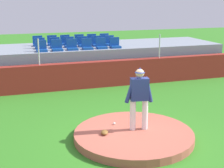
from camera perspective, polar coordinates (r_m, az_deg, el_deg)
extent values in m
plane|color=#30781F|center=(9.56, 3.77, -9.49)|extent=(60.00, 60.00, 0.00)
cylinder|color=#AE5845|center=(9.51, 3.79, -8.89)|extent=(3.42, 3.42, 0.22)
cylinder|color=white|center=(9.46, 3.64, -5.41)|extent=(0.17, 0.17, 0.89)
cylinder|color=white|center=(9.54, 5.75, -5.28)|extent=(0.17, 0.17, 0.89)
cube|color=navy|center=(9.26, 4.80, -0.90)|extent=(0.54, 0.34, 0.64)
cylinder|color=navy|center=(9.21, 3.19, -1.19)|extent=(0.33, 0.16, 0.72)
cylinder|color=navy|center=(9.33, 6.37, -1.05)|extent=(0.29, 0.16, 0.73)
sphere|color=tan|center=(9.14, 4.86, 1.89)|extent=(0.25, 0.25, 0.25)
cone|color=navy|center=(9.13, 4.87, 2.42)|extent=(0.32, 0.32, 0.14)
sphere|color=white|center=(9.93, 0.39, -6.89)|extent=(0.07, 0.07, 0.07)
ellipsoid|color=brown|center=(9.27, -1.31, -8.41)|extent=(0.28, 0.35, 0.11)
cube|color=maroon|center=(14.63, -4.52, 1.56)|extent=(15.68, 0.40, 1.17)
cylinder|color=silver|center=(14.10, -12.64, 5.47)|extent=(0.06, 0.06, 1.11)
cylinder|color=silver|center=(15.60, 8.27, 6.55)|extent=(0.06, 0.06, 1.11)
cube|color=gray|center=(16.86, -6.42, 3.97)|extent=(15.03, 3.49, 1.57)
cube|color=navy|center=(15.17, -12.11, 5.72)|extent=(0.48, 0.44, 0.10)
cube|color=navy|center=(15.31, -12.23, 6.74)|extent=(0.48, 0.08, 0.40)
cube|color=navy|center=(15.27, -9.47, 5.90)|extent=(0.48, 0.44, 0.10)
cube|color=navy|center=(15.41, -9.61, 6.92)|extent=(0.48, 0.08, 0.40)
cube|color=navy|center=(15.39, -6.89, 6.07)|extent=(0.48, 0.44, 0.10)
cube|color=navy|center=(15.53, -7.05, 7.07)|extent=(0.48, 0.08, 0.40)
cube|color=navy|center=(15.53, -4.27, 6.21)|extent=(0.48, 0.44, 0.10)
cube|color=navy|center=(15.67, -4.44, 7.21)|extent=(0.48, 0.08, 0.40)
cube|color=navy|center=(15.73, -1.80, 6.35)|extent=(0.48, 0.44, 0.10)
cube|color=navy|center=(15.87, -1.99, 7.34)|extent=(0.48, 0.08, 0.40)
cube|color=navy|center=(15.93, 0.60, 6.47)|extent=(0.48, 0.44, 0.10)
cube|color=navy|center=(16.06, 0.40, 7.44)|extent=(0.48, 0.08, 0.40)
cube|color=navy|center=(16.07, -12.36, 6.20)|extent=(0.48, 0.44, 0.10)
cube|color=navy|center=(16.21, -12.47, 7.16)|extent=(0.48, 0.08, 0.40)
cube|color=navy|center=(16.17, -9.82, 6.38)|extent=(0.48, 0.44, 0.10)
cube|color=navy|center=(16.31, -9.95, 7.33)|extent=(0.48, 0.08, 0.40)
cube|color=navy|center=(16.28, -7.36, 6.53)|extent=(0.48, 0.44, 0.10)
cube|color=navy|center=(16.42, -7.51, 7.47)|extent=(0.48, 0.08, 0.40)
cube|color=navy|center=(16.39, -5.00, 6.65)|extent=(0.48, 0.44, 0.10)
cube|color=navy|center=(16.53, -5.16, 7.59)|extent=(0.48, 0.08, 0.40)
cube|color=navy|center=(16.57, -2.55, 6.78)|extent=(0.48, 0.44, 0.10)
cube|color=navy|center=(16.71, -2.72, 7.71)|extent=(0.48, 0.08, 0.40)
cube|color=navy|center=(16.75, -0.32, 6.88)|extent=(0.48, 0.44, 0.10)
cube|color=navy|center=(16.89, -0.51, 7.80)|extent=(0.48, 0.08, 0.40)
cube|color=navy|center=(16.98, -12.73, 6.63)|extent=(0.48, 0.44, 0.10)
cube|color=navy|center=(17.13, -12.84, 7.53)|extent=(0.48, 0.08, 0.40)
cube|color=navy|center=(17.05, -10.29, 6.78)|extent=(0.48, 0.44, 0.10)
cube|color=navy|center=(17.19, -10.41, 7.69)|extent=(0.48, 0.08, 0.40)
cube|color=navy|center=(17.13, -8.07, 6.91)|extent=(0.48, 0.44, 0.10)
cube|color=navy|center=(17.27, -8.20, 7.81)|extent=(0.48, 0.08, 0.40)
cube|color=navy|center=(17.29, -5.60, 7.06)|extent=(0.48, 0.44, 0.10)
cube|color=navy|center=(17.43, -5.75, 7.95)|extent=(0.48, 0.08, 0.40)
cube|color=navy|center=(17.44, -3.41, 7.17)|extent=(0.48, 0.44, 0.10)
cube|color=navy|center=(17.58, -3.57, 8.05)|extent=(0.48, 0.08, 0.40)
cube|color=navy|center=(17.64, -1.20, 7.28)|extent=(0.48, 0.44, 0.10)
cube|color=navy|center=(17.78, -1.38, 8.15)|extent=(0.48, 0.08, 0.40)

